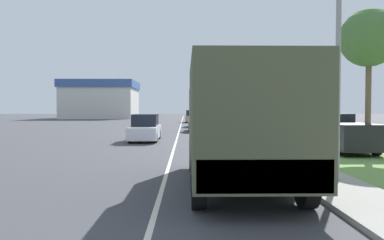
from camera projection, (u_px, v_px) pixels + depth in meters
ground_plane at (180, 129)px, 36.98m from camera, size 180.00×180.00×0.00m
lane_centre_stripe at (180, 129)px, 36.98m from camera, size 0.12×120.00×0.00m
sidewalk_right at (225, 128)px, 37.05m from camera, size 1.80×120.00×0.12m
grass_strip_right at (269, 129)px, 37.12m from camera, size 7.00×120.00×0.02m
military_truck at (239, 121)px, 9.82m from camera, size 2.55×6.93×3.17m
car_nearest_ahead at (145, 129)px, 23.82m from camera, size 1.74×4.76×1.69m
car_second_ahead at (199, 124)px, 33.12m from camera, size 1.84×4.52×1.43m
car_third_ahead at (197, 120)px, 40.96m from camera, size 1.85×4.36×1.56m
car_fourth_ahead at (192, 117)px, 53.17m from camera, size 1.73×4.33×1.75m
pickup_truck at (340, 133)px, 18.00m from camera, size 1.90×5.15×1.78m
lamp_post at (331, 22)px, 10.09m from camera, size 1.69×0.24×7.26m
tree_mid_right at (369, 39)px, 17.20m from camera, size 2.66×2.66×6.63m
building_distant at (101, 100)px, 74.39m from camera, size 14.06×12.44×7.37m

